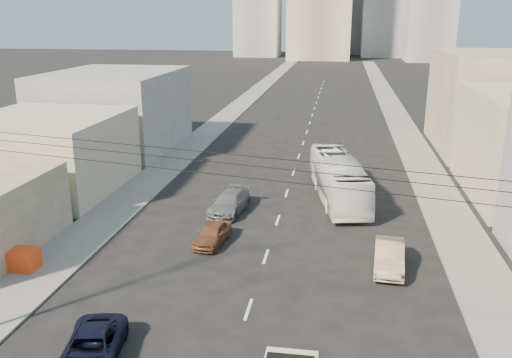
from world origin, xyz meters
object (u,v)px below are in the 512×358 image
(city_bus, at_px, (338,178))
(crate_stack, at_px, (21,259))
(navy_pickup, at_px, (91,349))
(sedan_grey, at_px, (229,203))
(sedan_tan, at_px, (389,256))
(sedan_brown, at_px, (212,234))

(city_bus, distance_m, crate_stack, 22.68)
(navy_pickup, xyz_separation_m, sedan_grey, (1.92, 18.08, 0.07))
(navy_pickup, relative_size, sedan_tan, 1.05)
(city_bus, relative_size, sedan_brown, 3.13)
(navy_pickup, distance_m, crate_stack, 10.41)
(sedan_tan, bearing_deg, crate_stack, -166.32)
(sedan_brown, distance_m, sedan_grey, 5.61)
(navy_pickup, bearing_deg, crate_stack, 125.32)
(navy_pickup, xyz_separation_m, city_bus, (9.51, 22.22, 1.00))
(navy_pickup, xyz_separation_m, sedan_brown, (2.01, 12.47, -0.01))
(sedan_tan, bearing_deg, sedan_grey, 148.72)
(city_bus, height_order, sedan_brown, city_bus)
(sedan_grey, bearing_deg, navy_pickup, -88.37)
(sedan_brown, xyz_separation_m, sedan_tan, (10.43, -1.86, 0.09))
(navy_pickup, relative_size, city_bus, 0.40)
(sedan_brown, relative_size, sedan_tan, 0.84)
(navy_pickup, height_order, sedan_grey, sedan_grey)
(sedan_brown, distance_m, crate_stack, 10.85)
(sedan_brown, bearing_deg, sedan_tan, -2.85)
(city_bus, xyz_separation_m, crate_stack, (-16.99, -14.99, -0.97))
(sedan_tan, xyz_separation_m, sedan_grey, (-10.53, 7.47, -0.01))
(city_bus, xyz_separation_m, sedan_grey, (-7.59, -4.14, -0.93))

